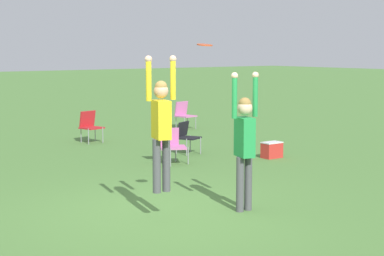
# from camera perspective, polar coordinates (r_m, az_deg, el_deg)

# --- Properties ---
(ground_plane) EXTENTS (120.00, 120.00, 0.00)m
(ground_plane) POSITION_cam_1_polar(r_m,az_deg,el_deg) (9.94, -2.60, -7.58)
(ground_plane) COLOR #4C7A38
(person_jumping) EXTENTS (0.53, 0.42, 2.01)m
(person_jumping) POSITION_cam_1_polar(r_m,az_deg,el_deg) (9.37, -2.75, 0.62)
(person_jumping) COLOR #4C4C51
(person_jumping) RESTS_ON ground_plane
(person_defending) EXTENTS (0.52, 0.41, 2.16)m
(person_defending) POSITION_cam_1_polar(r_m,az_deg,el_deg) (9.89, 4.70, -0.88)
(person_defending) COLOR #4C4C51
(person_defending) RESTS_ON ground_plane
(frisbee) EXTENTS (0.23, 0.23, 0.04)m
(frisbee) POSITION_cam_1_polar(r_m,az_deg,el_deg) (9.29, 1.13, 7.40)
(frisbee) COLOR #E04C23
(camping_chair_2) EXTENTS (0.75, 0.82, 0.77)m
(camping_chair_2) POSITION_cam_1_polar(r_m,az_deg,el_deg) (14.08, -1.93, -1.37)
(camping_chair_2) COLOR gray
(camping_chair_2) RESTS_ON ground_plane
(camping_chair_3) EXTENTS (0.60, 0.65, 0.84)m
(camping_chair_3) POSITION_cam_1_polar(r_m,az_deg,el_deg) (17.42, -9.06, 0.33)
(camping_chair_3) COLOR gray
(camping_chair_3) RESTS_ON ground_plane
(camping_chair_4) EXTENTS (0.61, 0.65, 0.85)m
(camping_chair_4) POSITION_cam_1_polar(r_m,az_deg,el_deg) (20.17, -0.73, 1.34)
(camping_chair_4) COLOR gray
(camping_chair_4) RESTS_ON ground_plane
(camping_chair_5) EXTENTS (0.65, 0.70, 0.76)m
(camping_chair_5) POSITION_cam_1_polar(r_m,az_deg,el_deg) (15.40, -0.52, -0.60)
(camping_chair_5) COLOR gray
(camping_chair_5) RESTS_ON ground_plane
(cooler_box) EXTENTS (0.46, 0.29, 0.37)m
(cooler_box) POSITION_cam_1_polar(r_m,az_deg,el_deg) (14.91, 7.11, -1.94)
(cooler_box) COLOR red
(cooler_box) RESTS_ON ground_plane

